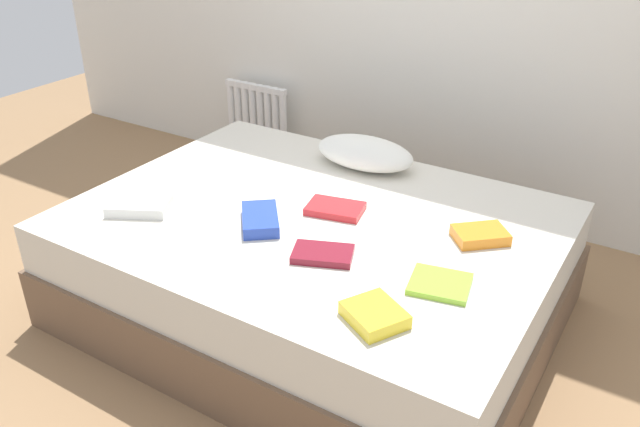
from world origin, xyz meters
name	(u,v)px	position (x,y,z in m)	size (l,w,h in m)	color
ground_plane	(314,311)	(0.00, 0.00, 0.00)	(8.00, 8.00, 0.00)	#93704C
bed	(314,265)	(0.00, 0.00, 0.25)	(2.00, 1.50, 0.50)	brown
radiator	(257,119)	(-1.21, 1.20, 0.32)	(0.47, 0.04, 0.47)	white
pillow	(365,153)	(-0.06, 0.55, 0.57)	(0.50, 0.28, 0.14)	white
textbook_white	(139,206)	(-0.64, -0.36, 0.52)	(0.25, 0.16, 0.04)	white
textbook_maroon	(323,254)	(0.21, -0.27, 0.51)	(0.22, 0.14, 0.03)	maroon
textbook_yellow	(375,315)	(0.55, -0.51, 0.52)	(0.18, 0.16, 0.05)	yellow
textbook_orange	(480,235)	(0.66, 0.16, 0.52)	(0.20, 0.14, 0.04)	orange
textbook_blue	(260,219)	(-0.13, -0.19, 0.53)	(0.25, 0.14, 0.05)	#2847B7
textbook_red	(335,209)	(0.07, 0.06, 0.52)	(0.23, 0.15, 0.03)	red
textbook_lime	(440,284)	(0.65, -0.22, 0.51)	(0.20, 0.18, 0.02)	#8CC638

